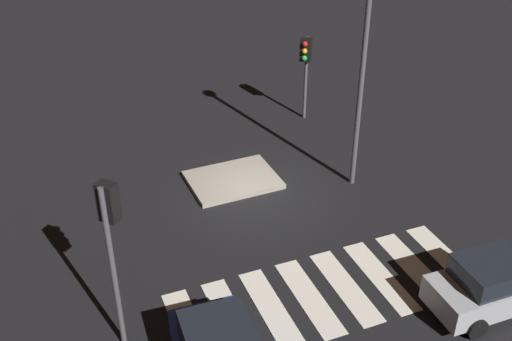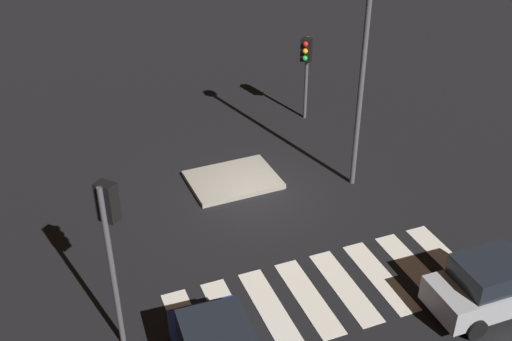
# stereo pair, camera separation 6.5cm
# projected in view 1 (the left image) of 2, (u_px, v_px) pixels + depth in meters

# --- Properties ---
(ground_plane) EXTENTS (80.00, 80.00, 0.00)m
(ground_plane) POSITION_uv_depth(u_px,v_px,m) (256.00, 195.00, 21.41)
(ground_plane) COLOR black
(traffic_island) EXTENTS (3.20, 2.43, 0.18)m
(traffic_island) POSITION_uv_depth(u_px,v_px,m) (233.00, 180.00, 22.09)
(traffic_island) COLOR gray
(traffic_island) RESTS_ON ground
(car_silver) EXTENTS (3.75, 1.82, 1.62)m
(car_silver) POSITION_uv_depth(u_px,v_px,m) (495.00, 284.00, 16.30)
(car_silver) COLOR #9EA0A5
(car_silver) RESTS_ON ground
(traffic_light_south) EXTENTS (0.53, 0.54, 4.70)m
(traffic_light_south) POSITION_uv_depth(u_px,v_px,m) (111.00, 227.00, 13.85)
(traffic_light_south) COLOR #47474C
(traffic_light_south) RESTS_ON ground
(traffic_light_north) EXTENTS (0.54, 0.53, 3.63)m
(traffic_light_north) POSITION_uv_depth(u_px,v_px,m) (306.00, 59.00, 25.10)
(traffic_light_north) COLOR #47474C
(traffic_light_north) RESTS_ON ground
(street_lamp) EXTENTS (0.56, 0.56, 8.15)m
(street_lamp) POSITION_uv_depth(u_px,v_px,m) (366.00, 35.00, 19.26)
(street_lamp) COLOR #47474C
(street_lamp) RESTS_ON ground
(crosswalk_near) EXTENTS (8.75, 3.20, 0.02)m
(crosswalk_near) POSITION_uv_depth(u_px,v_px,m) (327.00, 292.00, 17.17)
(crosswalk_near) COLOR silver
(crosswalk_near) RESTS_ON ground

